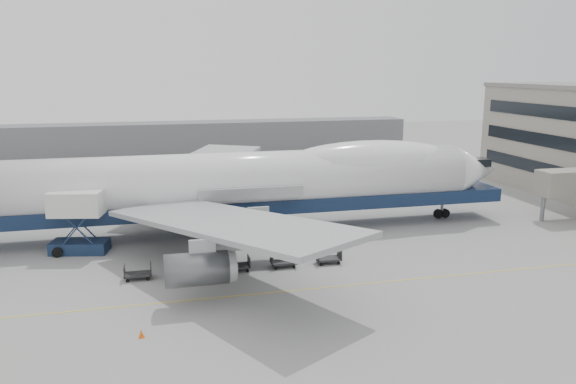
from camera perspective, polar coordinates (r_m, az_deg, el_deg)
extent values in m
plane|color=gray|center=(51.63, -3.10, -7.69)|extent=(260.00, 260.00, 0.00)
cube|color=gold|center=(46.14, -1.71, -10.18)|extent=(60.00, 0.15, 0.01)
cube|color=gray|center=(75.19, 27.06, 0.90)|extent=(9.00, 3.00, 3.00)
cylinder|color=slate|center=(73.27, 24.45, -1.53)|extent=(0.50, 0.50, 3.00)
cube|color=slate|center=(118.57, -14.23, 5.12)|extent=(110.00, 8.00, 7.00)
cylinder|color=white|center=(61.53, -5.23, 1.08)|extent=(52.00, 6.40, 6.40)
cube|color=#11203F|center=(62.23, -4.27, -1.19)|extent=(60.00, 5.76, 1.50)
cone|color=white|center=(71.65, 18.38, 2.10)|extent=(6.00, 6.40, 6.40)
ellipsoid|color=white|center=(65.29, 8.43, 3.22)|extent=(20.67, 5.78, 4.56)
cube|color=#9EA0A3|center=(47.49, -6.23, -3.09)|extent=(20.35, 26.74, 2.26)
cube|color=#9EA0A3|center=(75.27, -9.10, 2.58)|extent=(20.35, 26.74, 2.26)
cylinder|color=#595B60|center=(80.13, -11.47, 1.48)|extent=(4.80, 2.60, 2.60)
cylinder|color=#595B60|center=(71.80, -6.37, 0.40)|extent=(4.80, 2.60, 2.60)
cylinder|color=#595B60|center=(52.60, -3.54, -3.99)|extent=(4.80, 2.60, 2.60)
cylinder|color=#595B60|center=(43.40, -9.29, -7.74)|extent=(4.80, 2.60, 2.60)
cylinder|color=slate|center=(70.53, 15.37, -1.56)|extent=(0.36, 0.36, 2.50)
cylinder|color=black|center=(70.70, 15.34, -2.11)|extent=(1.10, 0.45, 1.10)
cylinder|color=slate|center=(59.32, -7.58, -3.84)|extent=(0.36, 0.36, 2.50)
cylinder|color=black|center=(59.52, -7.56, -4.48)|extent=(1.10, 0.45, 1.10)
cylinder|color=slate|center=(65.08, -8.16, -2.39)|extent=(0.36, 0.36, 2.50)
cylinder|color=black|center=(65.26, -8.14, -2.99)|extent=(1.10, 0.45, 1.10)
cube|color=#172847|center=(59.23, -20.38, -5.21)|extent=(5.84, 3.68, 1.19)
cube|color=silver|center=(58.11, -20.70, -1.07)|extent=(5.46, 3.80, 2.38)
cube|color=#172847|center=(57.49, -20.67, -3.47)|extent=(3.79, 0.93, 4.26)
cube|color=#172847|center=(59.77, -20.41, -2.86)|extent=(3.79, 0.93, 4.26)
cube|color=slate|center=(59.78, -20.51, -0.69)|extent=(2.81, 1.82, 0.15)
cylinder|color=black|center=(58.51, -22.39, -5.70)|extent=(0.97, 0.38, 0.97)
cylinder|color=black|center=(60.56, -22.09, -5.08)|extent=(0.97, 0.38, 0.97)
cylinder|color=black|center=(58.01, -18.57, -5.55)|extent=(0.97, 0.38, 0.97)
cylinder|color=black|center=(60.07, -18.41, -4.93)|extent=(0.97, 0.38, 0.97)
cone|color=#ED580C|center=(40.22, -14.68, -13.72)|extent=(0.37, 0.37, 0.58)
cube|color=#ED580C|center=(40.34, -14.66, -14.07)|extent=(0.39, 0.39, 0.03)
cube|color=#2D2D30|center=(50.44, -15.00, -8.07)|extent=(2.30, 1.35, 0.18)
cube|color=#2D2D30|center=(50.36, -16.29, -7.70)|extent=(0.08, 1.35, 0.90)
cube|color=#2D2D30|center=(50.28, -13.77, -7.58)|extent=(0.08, 1.35, 0.90)
cylinder|color=black|center=(50.07, -15.98, -8.65)|extent=(0.30, 0.12, 0.30)
cylinder|color=black|center=(51.10, -15.93, -8.21)|extent=(0.30, 0.12, 0.30)
cylinder|color=black|center=(50.01, -14.01, -8.56)|extent=(0.30, 0.12, 0.30)
cylinder|color=black|center=(51.04, -14.01, -8.13)|extent=(0.30, 0.12, 0.30)
cube|color=#2D2D30|center=(50.47, -10.09, -7.81)|extent=(2.30, 1.35, 0.18)
cube|color=#2D2D30|center=(50.29, -11.36, -7.46)|extent=(0.08, 1.35, 0.90)
cube|color=#2D2D30|center=(50.40, -8.85, -7.31)|extent=(0.08, 1.35, 0.90)
cylinder|color=black|center=(50.02, -11.01, -8.41)|extent=(0.30, 0.12, 0.30)
cylinder|color=black|center=(51.06, -11.08, -7.97)|extent=(0.30, 0.12, 0.30)
cylinder|color=black|center=(50.11, -9.05, -8.29)|extent=(0.30, 0.12, 0.30)
cylinder|color=black|center=(51.14, -9.16, -7.86)|extent=(0.30, 0.12, 0.30)
cube|color=#2D2D30|center=(50.86, -5.22, -7.51)|extent=(2.30, 1.35, 0.18)
cube|color=#2D2D30|center=(50.60, -6.47, -7.16)|extent=(0.08, 1.35, 0.90)
cube|color=#2D2D30|center=(50.89, -3.99, -7.00)|extent=(0.08, 1.35, 0.90)
cylinder|color=black|center=(50.35, -6.08, -8.10)|extent=(0.30, 0.12, 0.30)
cylinder|color=black|center=(51.37, -6.25, -7.68)|extent=(0.30, 0.12, 0.30)
cylinder|color=black|center=(50.58, -4.16, -7.97)|extent=(0.30, 0.12, 0.30)
cylinder|color=black|center=(51.60, -4.36, -7.55)|extent=(0.30, 0.12, 0.30)
cube|color=#2D2D30|center=(51.61, -0.47, -7.15)|extent=(2.30, 1.35, 0.18)
cube|color=#2D2D30|center=(51.26, -1.67, -6.83)|extent=(0.08, 1.35, 0.90)
cube|color=#2D2D30|center=(51.73, 0.73, -6.64)|extent=(0.08, 1.35, 0.90)
cylinder|color=black|center=(51.03, -1.26, -7.74)|extent=(0.30, 0.12, 0.30)
cylinder|color=black|center=(52.05, -1.52, -7.34)|extent=(0.30, 0.12, 0.30)
cylinder|color=black|center=(51.40, 0.61, -7.59)|extent=(0.30, 0.12, 0.30)
cylinder|color=black|center=(52.41, 0.31, -7.19)|extent=(0.30, 0.12, 0.30)
cube|color=#2D2D30|center=(52.70, 4.11, -6.77)|extent=(2.30, 1.35, 0.18)
cube|color=#2D2D30|center=(52.26, 2.96, -6.45)|extent=(0.08, 1.35, 0.90)
cube|color=#2D2D30|center=(52.91, 5.26, -6.25)|extent=(0.08, 1.35, 0.90)
cylinder|color=black|center=(52.07, 3.40, -7.35)|extent=(0.30, 0.12, 0.30)
cylinder|color=black|center=(53.06, 3.05, -6.96)|extent=(0.30, 0.12, 0.30)
cylinder|color=black|center=(52.57, 5.18, -7.18)|extent=(0.30, 0.12, 0.30)
cylinder|color=black|center=(53.55, 4.80, -6.80)|extent=(0.30, 0.12, 0.30)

